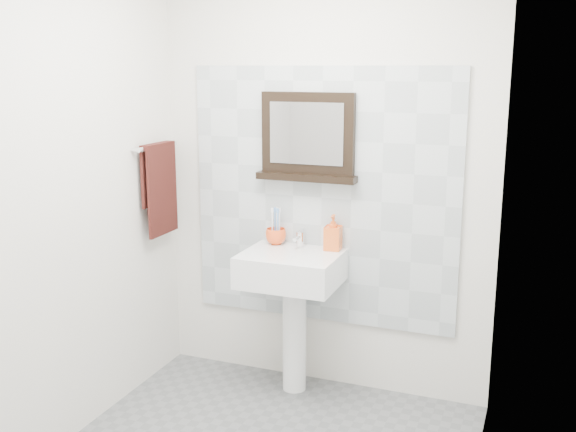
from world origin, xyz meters
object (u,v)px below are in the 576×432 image
object	(u,v)px
toothbrush_cup	(276,236)
hand_towel	(160,182)
framed_mirror	(308,139)
pedestal_sink	(292,284)
soap_dispenser	(333,232)

from	to	relation	value
toothbrush_cup	hand_towel	distance (m)	0.77
toothbrush_cup	framed_mirror	size ratio (longest dim) A/B	0.21
hand_towel	framed_mirror	bearing A→B (deg)	14.12
pedestal_sink	framed_mirror	size ratio (longest dim) A/B	1.62
soap_dispenser	framed_mirror	size ratio (longest dim) A/B	0.35
pedestal_sink	toothbrush_cup	distance (m)	0.31
toothbrush_cup	framed_mirror	bearing A→B (deg)	13.32
pedestal_sink	hand_towel	world-z (taller)	hand_towel
pedestal_sink	hand_towel	size ratio (longest dim) A/B	1.75
toothbrush_cup	framed_mirror	xyz separation A→B (m)	(0.18, 0.04, 0.58)
toothbrush_cup	hand_towel	xyz separation A→B (m)	(-0.68, -0.17, 0.32)
hand_towel	pedestal_sink	bearing A→B (deg)	2.08
soap_dispenser	hand_towel	bearing A→B (deg)	-173.93
pedestal_sink	framed_mirror	distance (m)	0.83
soap_dispenser	framed_mirror	xyz separation A→B (m)	(-0.17, 0.04, 0.53)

